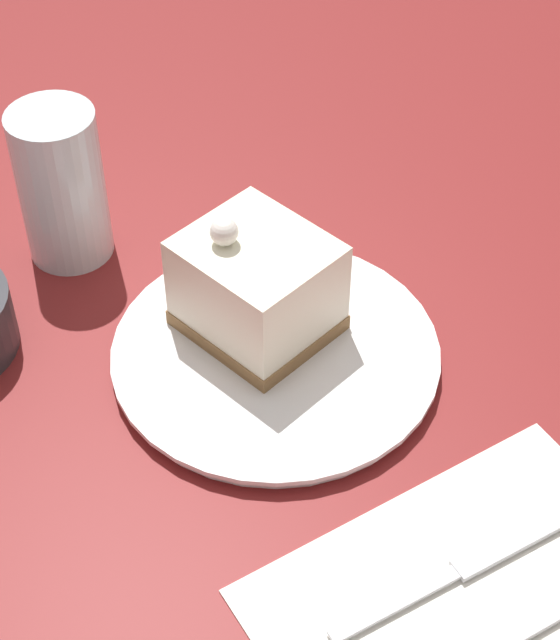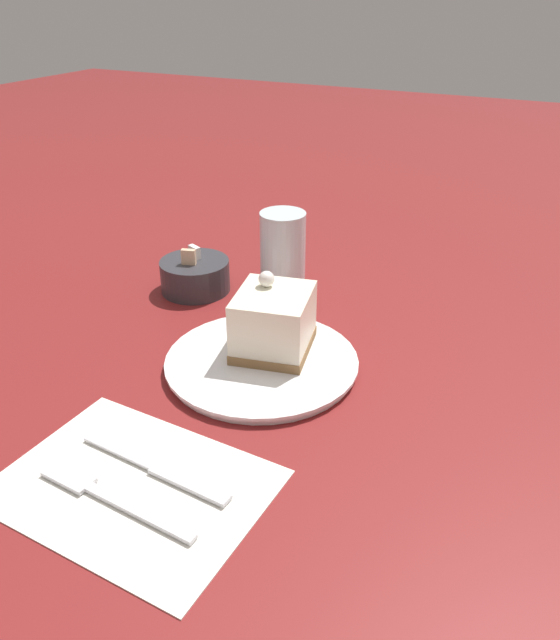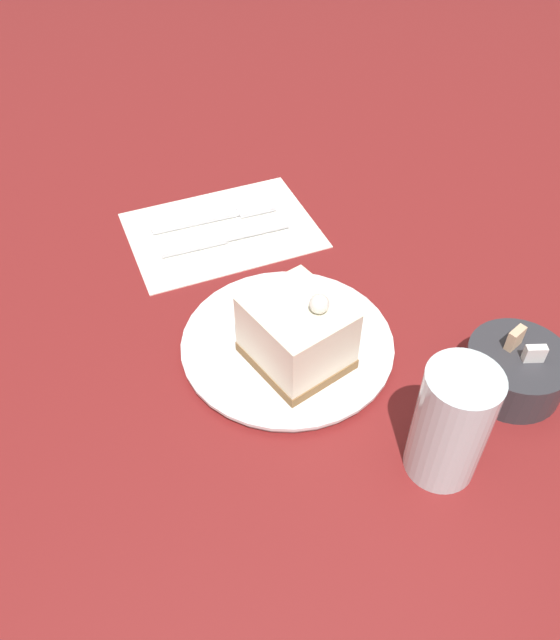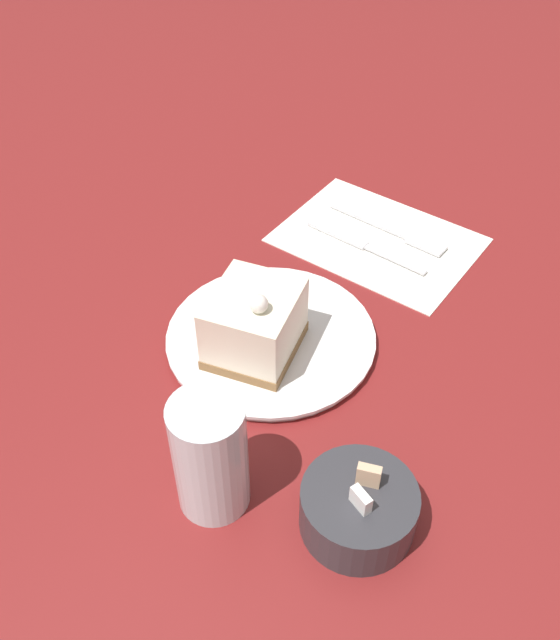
% 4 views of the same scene
% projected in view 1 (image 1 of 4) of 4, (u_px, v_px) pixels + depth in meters
% --- Properties ---
extents(ground_plane, '(4.00, 4.00, 0.00)m').
position_uv_depth(ground_plane, '(239.00, 346.00, 0.75)').
color(ground_plane, maroon).
extents(plate, '(0.23, 0.23, 0.01)m').
position_uv_depth(plate, '(276.00, 354.00, 0.73)').
color(plate, white).
rests_on(plate, ground_plane).
extents(cake_slice, '(0.11, 0.10, 0.09)m').
position_uv_depth(cake_slice, '(257.00, 287.00, 0.72)').
color(cake_slice, olive).
rests_on(cake_slice, plate).
extents(napkin, '(0.19, 0.25, 0.00)m').
position_uv_depth(napkin, '(482.00, 607.00, 0.60)').
color(napkin, white).
rests_on(napkin, ground_plane).
extents(knife, '(0.02, 0.17, 0.00)m').
position_uv_depth(knife, '(479.00, 560.00, 0.62)').
color(knife, silver).
rests_on(knife, napkin).
extents(drinking_glass, '(0.06, 0.06, 0.12)m').
position_uv_depth(drinking_glass, '(61.00, 186.00, 0.78)').
color(drinking_glass, silver).
rests_on(drinking_glass, ground_plane).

